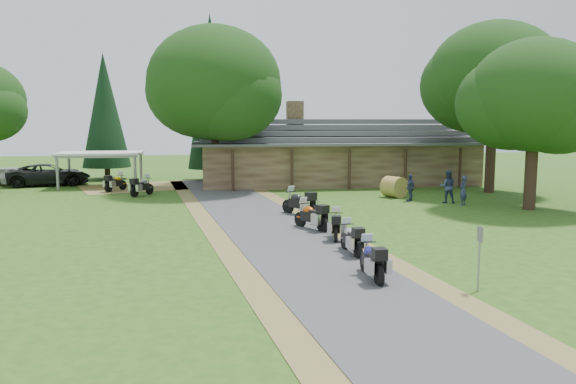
{
  "coord_description": "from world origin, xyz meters",
  "views": [
    {
      "loc": [
        -3.3,
        -18.03,
        4.81
      ],
      "look_at": [
        -0.01,
        6.52,
        1.6
      ],
      "focal_mm": 35.0,
      "sensor_mm": 36.0,
      "label": 1
    }
  ],
  "objects": [
    {
      "name": "ground",
      "position": [
        0.0,
        0.0,
        0.0
      ],
      "size": [
        120.0,
        120.0,
        0.0
      ],
      "primitive_type": "plane",
      "color": "#285517",
      "rests_on": "ground"
    },
    {
      "name": "driveway",
      "position": [
        -0.5,
        4.0,
        0.0
      ],
      "size": [
        51.95,
        51.95,
        0.0
      ],
      "primitive_type": "plane",
      "rotation": [
        0.0,
        0.0,
        0.14
      ],
      "color": "#434345",
      "rests_on": "ground"
    },
    {
      "name": "lodge",
      "position": [
        6.0,
        24.0,
        2.45
      ],
      "size": [
        21.4,
        9.4,
        4.9
      ],
      "primitive_type": null,
      "color": "brown",
      "rests_on": "ground"
    },
    {
      "name": "carport",
      "position": [
        -11.27,
        23.47,
        1.25
      ],
      "size": [
        5.76,
        3.84,
        2.49
      ],
      "primitive_type": null,
      "rotation": [
        0.0,
        0.0,
        0.0
      ],
      "color": "silver",
      "rests_on": "ground"
    },
    {
      "name": "car_white_sedan",
      "position": [
        -17.76,
        25.34,
        0.88
      ],
      "size": [
        2.5,
        5.38,
        1.76
      ],
      "primitive_type": "imported",
      "rotation": [
        0.0,
        0.0,
        1.62
      ],
      "color": "silver",
      "rests_on": "ground"
    },
    {
      "name": "car_dark_suv",
      "position": [
        -15.23,
        24.82,
        1.19
      ],
      "size": [
        3.86,
        6.62,
        2.38
      ],
      "primitive_type": "imported",
      "rotation": [
        0.0,
        0.0,
        1.78
      ],
      "color": "black",
      "rests_on": "ground"
    },
    {
      "name": "motorcycle_row_a",
      "position": [
        1.41,
        -1.98,
        0.63
      ],
      "size": [
        0.64,
        1.87,
        1.27
      ],
      "primitive_type": null,
      "rotation": [
        0.0,
        0.0,
        1.59
      ],
      "color": "navy",
      "rests_on": "ground"
    },
    {
      "name": "motorcycle_row_b",
      "position": [
        1.58,
        1.25,
        0.61
      ],
      "size": [
        0.75,
        1.84,
        1.22
      ],
      "primitive_type": null,
      "rotation": [
        0.0,
        0.0,
        1.67
      ],
      "color": "#A1A4A9",
      "rests_on": "ground"
    },
    {
      "name": "motorcycle_row_c",
      "position": [
        1.58,
        3.8,
        0.61
      ],
      "size": [
        0.94,
        1.86,
        1.22
      ],
      "primitive_type": null,
      "rotation": [
        0.0,
        0.0,
        1.36
      ],
      "color": "gold",
      "rests_on": "ground"
    },
    {
      "name": "motorcycle_row_d",
      "position": [
        0.92,
        5.84,
        0.67
      ],
      "size": [
        1.52,
        2.03,
        1.35
      ],
      "primitive_type": null,
      "rotation": [
        0.0,
        0.0,
        2.08
      ],
      "color": "#BC4A0D",
      "rests_on": "ground"
    },
    {
      "name": "motorcycle_row_e",
      "position": [
        0.96,
        9.53,
        0.71
      ],
      "size": [
        1.76,
        2.09,
        1.42
      ],
      "primitive_type": null,
      "rotation": [
        0.0,
        0.0,
        2.19
      ],
      "color": "black",
      "rests_on": "ground"
    },
    {
      "name": "motorcycle_carport_a",
      "position": [
        -9.84,
        20.73,
        0.64
      ],
      "size": [
        1.46,
        1.92,
        1.27
      ],
      "primitive_type": null,
      "rotation": [
        0.0,
        0.0,
        1.05
      ],
      "color": "#C9A404",
      "rests_on": "ground"
    },
    {
      "name": "motorcycle_carport_b",
      "position": [
        -7.8,
        18.2,
        0.66
      ],
      "size": [
        1.53,
        1.98,
        1.32
      ],
      "primitive_type": null,
      "rotation": [
        0.0,
        0.0,
        1.03
      ],
      "color": "slate",
      "rests_on": "ground"
    },
    {
      "name": "person_a",
      "position": [
        10.66,
        11.73,
        0.98
      ],
      "size": [
        0.68,
        0.67,
        1.96
      ],
      "primitive_type": "imported",
      "rotation": [
        0.0,
        0.0,
        3.89
      ],
      "color": "navy",
      "rests_on": "ground"
    },
    {
      "name": "person_b",
      "position": [
        10.13,
        12.66,
        1.13
      ],
      "size": [
        0.75,
        0.63,
        2.25
      ],
      "primitive_type": "imported",
      "rotation": [
        0.0,
        0.0,
        2.85
      ],
      "color": "navy",
      "rests_on": "ground"
    },
    {
      "name": "person_c",
      "position": [
        8.24,
        13.58,
        0.94
      ],
      "size": [
        0.65,
        0.65,
        1.88
      ],
      "primitive_type": "imported",
      "rotation": [
        0.0,
        0.0,
        3.93
      ],
      "color": "navy",
      "rests_on": "ground"
    },
    {
      "name": "hay_bale",
      "position": [
        7.83,
        15.34,
        0.65
      ],
      "size": [
        1.71,
        1.66,
        1.3
      ],
      "primitive_type": "cylinder",
      "rotation": [
        1.57,
        0.0,
        0.48
      ],
      "color": "olive",
      "rests_on": "ground"
    },
    {
      "name": "sign_post",
      "position": [
        4.03,
        -3.58,
        0.94
      ],
      "size": [
        0.34,
        0.06,
        1.87
      ],
      "primitive_type": null,
      "color": "gray",
      "rests_on": "ground"
    },
    {
      "name": "oak_lodge_left",
      "position": [
        -3.13,
        20.55,
        5.84
      ],
      "size": [
        9.03,
        9.03,
        11.69
      ],
      "primitive_type": null,
      "color": "#113710",
      "rests_on": "ground"
    },
    {
      "name": "oak_lodge_right",
      "position": [
        14.88,
        16.86,
        6.04
      ],
      "size": [
        8.56,
        8.56,
        12.08
      ],
      "primitive_type": null,
      "color": "#113710",
      "rests_on": "ground"
    },
    {
      "name": "oak_driveway",
      "position": [
        13.52,
        9.78,
        4.9
      ],
      "size": [
        7.02,
        7.02,
        9.8
      ],
      "primitive_type": null,
      "color": "#113710",
      "rests_on": "ground"
    },
    {
      "name": "cedar_near",
      "position": [
        -3.37,
        26.65,
        6.47
      ],
      "size": [
        3.76,
        3.76,
        12.93
      ],
      "primitive_type": "cone",
      "color": "black",
      "rests_on": "ground"
    },
    {
      "name": "cedar_far",
      "position": [
        -11.79,
        28.69,
        5.04
      ],
      "size": [
        3.8,
        3.8,
        10.07
      ],
      "primitive_type": "cone",
      "color": "black",
      "rests_on": "ground"
    }
  ]
}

